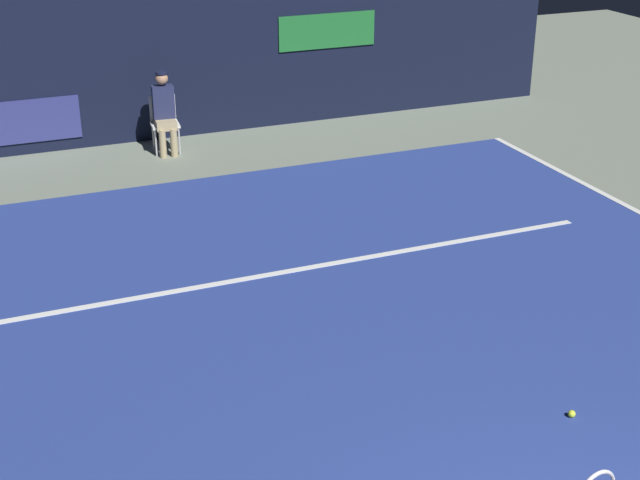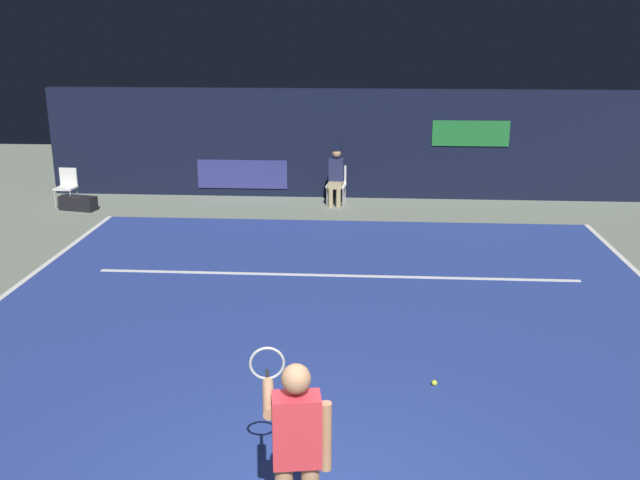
% 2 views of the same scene
% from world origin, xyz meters
% --- Properties ---
extents(ground_plane, '(29.89, 29.89, 0.00)m').
position_xyz_m(ground_plane, '(0.00, 4.41, 0.00)').
color(ground_plane, gray).
extents(court_surface, '(10.35, 10.82, 0.01)m').
position_xyz_m(court_surface, '(0.00, 4.41, 0.01)').
color(court_surface, navy).
rests_on(court_surface, ground).
extents(line_service, '(8.08, 0.10, 0.01)m').
position_xyz_m(line_service, '(0.00, 6.30, 0.01)').
color(line_service, white).
rests_on(line_service, court_surface).
extents(back_wall, '(14.55, 0.33, 2.60)m').
position_xyz_m(back_wall, '(-0.00, 12.15, 1.30)').
color(back_wall, black).
rests_on(back_wall, ground).
extents(tennis_player, '(0.73, 0.93, 1.73)m').
position_xyz_m(tennis_player, '(-0.01, -0.38, 0.99)').
color(tennis_player, tan).
rests_on(tennis_player, ground).
extents(line_judge_on_chair, '(0.48, 0.56, 1.32)m').
position_xyz_m(line_judge_on_chair, '(-0.22, 11.25, 0.69)').
color(line_judge_on_chair, white).
rests_on(line_judge_on_chair, ground).
extents(courtside_chair_near, '(0.46, 0.44, 0.88)m').
position_xyz_m(courtside_chair_near, '(-6.44, 10.74, 0.50)').
color(courtside_chair_near, white).
rests_on(courtside_chair_near, ground).
extents(tennis_ball, '(0.07, 0.07, 0.07)m').
position_xyz_m(tennis_ball, '(1.32, 2.56, 0.05)').
color(tennis_ball, '#CCE033').
rests_on(tennis_ball, court_surface).
extents(equipment_bag, '(0.89, 0.50, 0.32)m').
position_xyz_m(equipment_bag, '(-6.06, 10.39, 0.16)').
color(equipment_bag, black).
rests_on(equipment_bag, ground).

